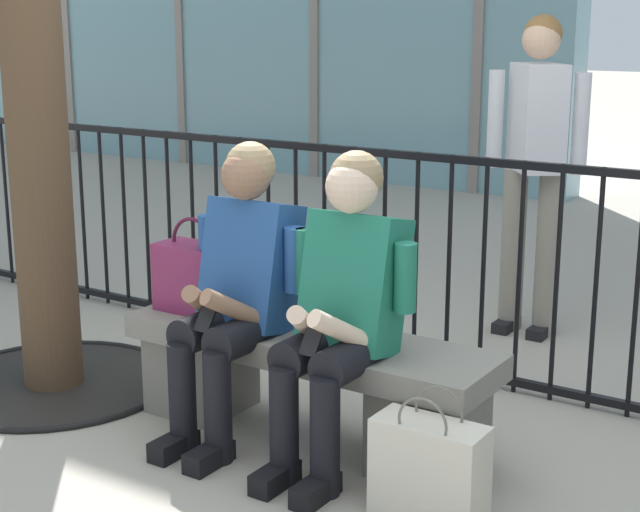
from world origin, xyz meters
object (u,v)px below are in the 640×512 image
(stone_bench, at_px, (307,375))
(seated_person_with_phone, at_px, (237,283))
(handbag_on_bench, at_px, (194,276))
(shopping_bag, at_px, (429,469))
(bystander_at_railing, at_px, (535,151))
(seated_person_companion, at_px, (342,303))

(stone_bench, relative_size, seated_person_with_phone, 1.32)
(stone_bench, height_order, handbag_on_bench, handbag_on_bench)
(shopping_bag, distance_m, bystander_at_railing, 2.36)
(seated_person_with_phone, bearing_deg, handbag_on_bench, 160.37)
(seated_person_companion, distance_m, shopping_bag, 0.70)
(stone_bench, height_order, shopping_bag, shopping_bag)
(stone_bench, distance_m, bystander_at_railing, 1.98)
(stone_bench, xyz_separation_m, seated_person_with_phone, (-0.25, -0.13, 0.38))
(stone_bench, xyz_separation_m, shopping_bag, (0.73, -0.33, -0.09))
(seated_person_with_phone, distance_m, seated_person_companion, 0.49)
(stone_bench, distance_m, seated_person_companion, 0.47)
(seated_person_with_phone, bearing_deg, bystander_at_railing, 76.12)
(seated_person_with_phone, bearing_deg, seated_person_companion, 0.00)
(seated_person_with_phone, relative_size, handbag_on_bench, 2.92)
(seated_person_companion, height_order, bystander_at_railing, bystander_at_railing)
(seated_person_with_phone, height_order, seated_person_companion, same)
(shopping_bag, height_order, bystander_at_railing, bystander_at_railing)
(stone_bench, relative_size, bystander_at_railing, 0.94)
(stone_bench, bearing_deg, bystander_at_railing, 82.64)
(shopping_bag, bearing_deg, stone_bench, 155.83)
(seated_person_companion, distance_m, bystander_at_railing, 1.98)
(seated_person_companion, bearing_deg, bystander_at_railing, 90.34)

